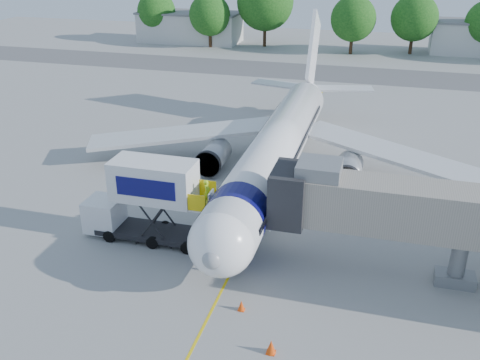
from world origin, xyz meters
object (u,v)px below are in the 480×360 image
(catering_hiloader, at_px, (145,201))
(jet_bridge, at_px, (380,206))
(ground_tug, at_px, (145,326))
(aircraft, at_px, (279,146))

(catering_hiloader, bearing_deg, jet_bridge, 0.01)
(catering_hiloader, distance_m, ground_tug, 9.82)
(aircraft, xyz_separation_m, ground_tug, (-2.42, -19.94, -2.18))
(jet_bridge, xyz_separation_m, catering_hiloader, (-14.27, -0.00, -1.59))
(aircraft, relative_size, catering_hiloader, 4.44)
(aircraft, xyz_separation_m, catering_hiloader, (-6.27, -11.12, -0.19))
(catering_hiloader, relative_size, ground_tug, 2.09)
(jet_bridge, distance_m, catering_hiloader, 14.35)
(jet_bridge, height_order, catering_hiloader, jet_bridge)
(catering_hiloader, xyz_separation_m, ground_tug, (3.85, -8.81, -1.99))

